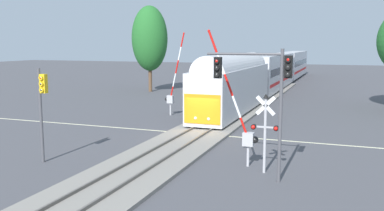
% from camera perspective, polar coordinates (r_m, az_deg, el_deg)
% --- Properties ---
extents(ground_plane, '(220.00, 220.00, 0.00)m').
position_cam_1_polar(ground_plane, '(29.69, 0.95, -3.91)').
color(ground_plane, '#47474C').
extents(road_centre_stripe, '(44.00, 0.20, 0.01)m').
position_cam_1_polar(road_centre_stripe, '(29.69, 0.95, -3.91)').
color(road_centre_stripe, beige).
rests_on(road_centre_stripe, ground).
extents(railway_track, '(4.40, 80.00, 0.32)m').
position_cam_1_polar(railway_track, '(29.67, 0.95, -3.73)').
color(railway_track, gray).
rests_on(railway_track, ground).
extents(commuter_train, '(3.04, 64.53, 5.16)m').
position_cam_1_polar(commuter_train, '(59.15, 10.99, 4.74)').
color(commuter_train, silver).
rests_on(commuter_train, railway_track).
extents(crossing_gate_near, '(2.78, 0.40, 7.07)m').
position_cam_1_polar(crossing_gate_near, '(21.74, 7.06, -2.61)').
color(crossing_gate_near, '#B7B7BC').
rests_on(crossing_gate_near, ground).
extents(crossing_signal_mast, '(1.36, 0.44, 3.95)m').
position_cam_1_polar(crossing_signal_mast, '(20.64, 9.96, -2.65)').
color(crossing_signal_mast, '#B2B2B7').
rests_on(crossing_signal_mast, ground).
extents(crossing_gate_far, '(1.91, 0.40, 7.33)m').
position_cam_1_polar(crossing_gate_far, '(37.15, -2.78, 2.05)').
color(crossing_gate_far, '#B7B7BC').
rests_on(crossing_gate_far, ground).
extents(traffic_signal_near_left, '(0.53, 0.38, 5.07)m').
position_cam_1_polar(traffic_signal_near_left, '(23.39, -19.82, 0.72)').
color(traffic_signal_near_left, '#4C4C51').
rests_on(traffic_signal_near_left, ground).
extents(traffic_signal_near_right, '(3.96, 0.38, 6.13)m').
position_cam_1_polar(traffic_signal_near_right, '(19.24, 9.35, 3.13)').
color(traffic_signal_near_right, '#4C4C51').
rests_on(traffic_signal_near_right, ground).
extents(pine_left_background, '(4.75, 4.75, 11.38)m').
position_cam_1_polar(pine_left_background, '(56.31, -5.80, 9.08)').
color(pine_left_background, brown).
rests_on(pine_left_background, ground).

